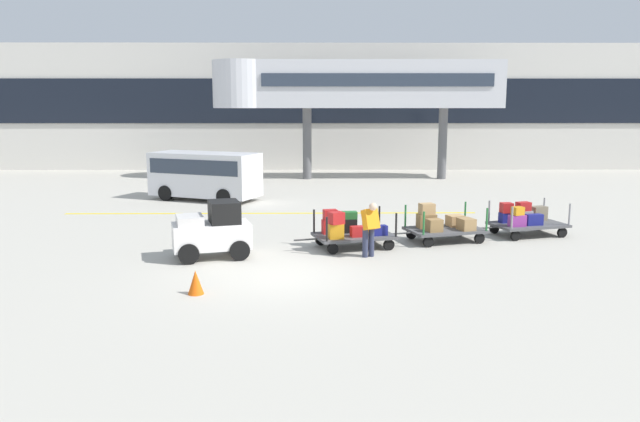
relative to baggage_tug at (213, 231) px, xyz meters
The scene contains 11 objects.
ground_plane 2.81m from the baggage_tug, 42.24° to the right, with size 120.00×120.00×0.00m, color #B2ADA0.
apron_lead_line 7.12m from the baggage_tug, 81.11° to the left, with size 16.04×0.20×0.01m, color yellow.
terminal_building 24.46m from the baggage_tug, 85.26° to the left, with size 55.04×2.51×8.00m.
jet_bridge 19.26m from the baggage_tug, 76.03° to the left, with size 16.06×3.00×6.59m.
baggage_tug is the anchor object (origin of this frame).
baggage_cart_lead 4.04m from the baggage_tug, 16.67° to the left, with size 3.08×1.99×1.17m.
baggage_cart_middle 7.13m from the baggage_tug, 16.61° to the left, with size 3.08×1.99×1.17m.
baggage_cart_tail 10.10m from the baggage_tug, 16.74° to the left, with size 3.08×1.99×1.10m.
baggage_handler 4.36m from the baggage_tug, ahead, with size 0.55×0.55×1.56m.
shuttle_van 10.68m from the baggage_tug, 101.22° to the left, with size 5.16×3.60×2.10m.
safety_cone_near 3.36m from the baggage_tug, 87.31° to the right, with size 0.36×0.36×0.55m, color #EA590F.
Camera 1 is at (0.86, -14.78, 4.22)m, focal length 34.39 mm.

